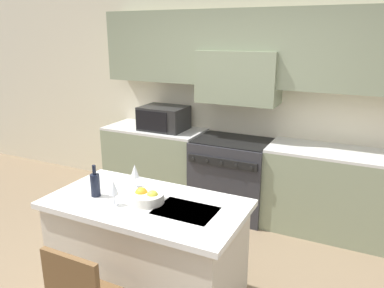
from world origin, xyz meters
name	(u,v)px	position (x,y,z in m)	size (l,w,h in m)	color
back_cabinetry	(242,81)	(0.00, 2.15, 1.59)	(10.00, 0.46, 2.70)	beige
back_counter	(232,175)	(0.00, 1.90, 0.47)	(3.49, 0.62, 0.95)	gray
range_stove	(232,176)	(0.00, 1.87, 0.46)	(0.89, 0.70, 0.93)	#2D2D33
microwave	(164,118)	(-0.95, 1.89, 1.09)	(0.57, 0.45, 0.30)	black
kitchen_island	(148,253)	(-0.02, 0.03, 0.46)	(1.53, 0.82, 0.91)	beige
wine_bottle	(95,184)	(-0.43, -0.06, 1.01)	(0.07, 0.07, 0.26)	black
wine_glass_near	(114,188)	(-0.20, -0.12, 1.04)	(0.07, 0.07, 0.20)	white
wine_glass_far	(135,172)	(-0.26, 0.23, 1.04)	(0.07, 0.07, 0.20)	white
fruit_bowl	(147,197)	(-0.01, 0.02, 0.95)	(0.26, 0.26, 0.11)	silver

